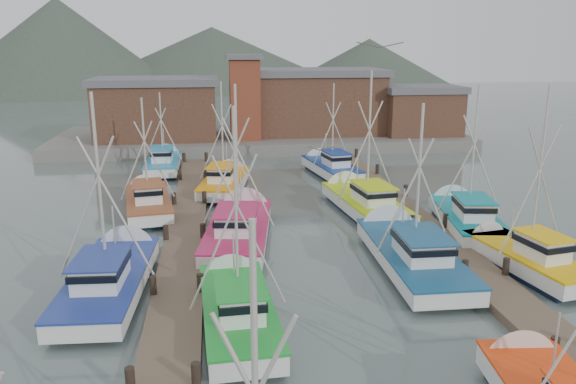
{
  "coord_description": "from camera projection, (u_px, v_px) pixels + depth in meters",
  "views": [
    {
      "loc": [
        -5.18,
        -24.66,
        10.78
      ],
      "look_at": [
        -1.14,
        5.92,
        2.6
      ],
      "focal_mm": 35.0,
      "sensor_mm": 36.0,
      "label": 1
    }
  ],
  "objects": [
    {
      "name": "dock_right",
      "position": [
        435.0,
        236.0,
        31.76
      ],
      "size": [
        2.3,
        46.0,
        1.5
      ],
      "color": "brown",
      "rests_on": "ground"
    },
    {
      "name": "shed_right",
      "position": [
        420.0,
        110.0,
        60.8
      ],
      "size": [
        8.48,
        6.36,
        5.2
      ],
      "color": "brown",
      "rests_on": "quay"
    },
    {
      "name": "boat_14",
      "position": [
        164.0,
        162.0,
        49.26
      ],
      "size": [
        3.17,
        8.71,
        7.53
      ],
      "rotation": [
        0.0,
        0.0,
        0.01
      ],
      "color": "black",
      "rests_on": "ground"
    },
    {
      "name": "shed_center",
      "position": [
        315.0,
        100.0,
        62.07
      ],
      "size": [
        14.84,
        9.54,
        6.9
      ],
      "color": "brown",
      "rests_on": "quay"
    },
    {
      "name": "boat_9",
      "position": [
        362.0,
        201.0,
        37.03
      ],
      "size": [
        4.16,
        10.11,
        10.07
      ],
      "rotation": [
        0.0,
        0.0,
        0.12
      ],
      "color": "black",
      "rests_on": "ground"
    },
    {
      "name": "ground",
      "position": [
        327.0,
        274.0,
        27.05
      ],
      "size": [
        260.0,
        260.0,
        0.0
      ],
      "primitive_type": "plane",
      "color": "#52625E",
      "rests_on": "ground"
    },
    {
      "name": "boat_5",
      "position": [
        409.0,
        252.0,
        28.06
      ],
      "size": [
        3.8,
        10.51,
        9.16
      ],
      "rotation": [
        0.0,
        0.0,
        -0.02
      ],
      "color": "black",
      "rests_on": "ground"
    },
    {
      "name": "boat_13",
      "position": [
        329.0,
        167.0,
        47.34
      ],
      "size": [
        3.95,
        8.87,
        8.39
      ],
      "rotation": [
        0.0,
        0.0,
        0.16
      ],
      "color": "black",
      "rests_on": "ground"
    },
    {
      "name": "boat_6",
      "position": [
        112.0,
        277.0,
        25.09
      ],
      "size": [
        4.05,
        9.85,
        9.8
      ],
      "rotation": [
        0.0,
        0.0,
        -0.06
      ],
      "color": "black",
      "rests_on": "ground"
    },
    {
      "name": "boat_11",
      "position": [
        464.0,
        216.0,
        33.86
      ],
      "size": [
        4.19,
        9.35,
        9.36
      ],
      "rotation": [
        0.0,
        0.0,
        -0.16
      ],
      "color": "black",
      "rests_on": "ground"
    },
    {
      "name": "boat_10",
      "position": [
        148.0,
        201.0,
        37.18
      ],
      "size": [
        3.93,
        9.06,
        8.26
      ],
      "rotation": [
        0.0,
        0.0,
        0.15
      ],
      "color": "black",
      "rests_on": "ground"
    },
    {
      "name": "quay",
      "position": [
        262.0,
        138.0,
        62.35
      ],
      "size": [
        44.0,
        16.0,
        1.2
      ],
      "primitive_type": "cube",
      "color": "slate",
      "rests_on": "ground"
    },
    {
      "name": "distant_hills",
      "position": [
        183.0,
        87.0,
        142.91
      ],
      "size": [
        175.0,
        140.0,
        42.0
      ],
      "color": "#485546",
      "rests_on": "ground"
    },
    {
      "name": "lookout_tower",
      "position": [
        245.0,
        97.0,
        57.0
      ],
      "size": [
        3.6,
        3.6,
        8.5
      ],
      "color": "brown",
      "rests_on": "quay"
    },
    {
      "name": "boat_12",
      "position": [
        225.0,
        181.0,
        42.42
      ],
      "size": [
        4.25,
        9.1,
        8.91
      ],
      "rotation": [
        0.0,
        0.0,
        -0.19
      ],
      "color": "black",
      "rests_on": "ground"
    },
    {
      "name": "boat_7",
      "position": [
        521.0,
        256.0,
        27.49
      ],
      "size": [
        3.75,
        8.12,
        9.61
      ],
      "rotation": [
        0.0,
        0.0,
        0.18
      ],
      "color": "black",
      "rests_on": "ground"
    },
    {
      "name": "gull_near",
      "position": [
        380.0,
        46.0,
        18.13
      ],
      "size": [
        1.54,
        0.6,
        0.24
      ],
      "rotation": [
        0.0,
        0.0,
        0.0
      ],
      "color": "gray",
      "rests_on": "ground"
    },
    {
      "name": "boat_8",
      "position": [
        240.0,
        227.0,
        31.85
      ],
      "size": [
        4.6,
        10.66,
        9.73
      ],
      "rotation": [
        0.0,
        0.0,
        -0.14
      ],
      "color": "black",
      "rests_on": "ground"
    },
    {
      "name": "dock_left",
      "position": [
        184.0,
        248.0,
        29.99
      ],
      "size": [
        2.3,
        46.0,
        1.5
      ],
      "color": "brown",
      "rests_on": "ground"
    },
    {
      "name": "shed_left",
      "position": [
        157.0,
        108.0,
        58.09
      ],
      "size": [
        12.72,
        8.48,
        6.2
      ],
      "color": "brown",
      "rests_on": "quay"
    },
    {
      "name": "boat_4",
      "position": [
        237.0,
        307.0,
        22.21
      ],
      "size": [
        3.72,
        8.7,
        9.38
      ],
      "rotation": [
        0.0,
        0.0,
        0.05
      ],
      "color": "black",
      "rests_on": "ground"
    },
    {
      "name": "gull_far",
      "position": [
        321.0,
        149.0,
        30.53
      ],
      "size": [
        1.48,
        0.65,
        0.24
      ],
      "rotation": [
        0.0,
        0.0,
        -0.62
      ],
      "color": "gray",
      "rests_on": "ground"
    }
  ]
}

